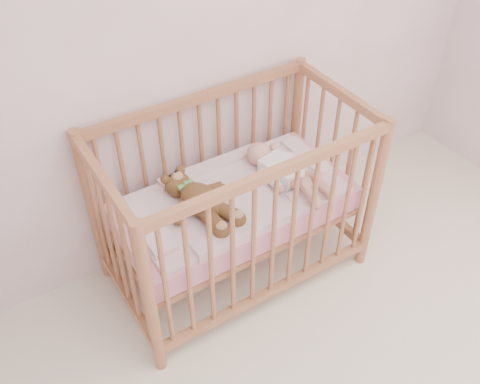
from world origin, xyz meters
TOP-DOWN VIEW (x-y plane):
  - wall_back at (0.00, 2.00)m, footprint 4.00×0.02m
  - crib at (0.04, 1.60)m, footprint 1.36×0.76m
  - mattress at (0.04, 1.60)m, footprint 1.22×0.62m
  - blanket at (0.04, 1.60)m, footprint 1.10×0.58m
  - baby at (0.32, 1.58)m, footprint 0.40×0.63m
  - teddy_bear at (-0.17, 1.58)m, footprint 0.47×0.59m

SIDE VIEW (x-z plane):
  - mattress at x=0.04m, z-range 0.42..0.55m
  - crib at x=0.04m, z-range 0.00..1.00m
  - blanket at x=0.04m, z-range 0.53..0.59m
  - baby at x=0.32m, z-range 0.56..0.71m
  - teddy_bear at x=-0.17m, z-range 0.57..0.72m
  - wall_back at x=0.00m, z-range 0.00..2.70m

